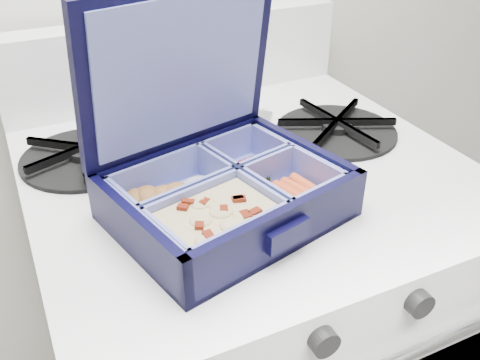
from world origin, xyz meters
TOP-DOWN VIEW (x-y plane):
  - bento_box at (-0.52, 1.61)m, footprint 0.27×0.23m
  - burner_grate at (-0.30, 1.73)m, footprint 0.22×0.22m
  - burner_grate_rear at (-0.64, 1.80)m, footprint 0.21×0.21m
  - fork at (-0.43, 1.75)m, footprint 0.14×0.16m

SIDE VIEW (x-z plane):
  - fork at x=-0.43m, z-range 0.80..0.81m
  - burner_grate_rear at x=-0.64m, z-range 0.80..0.82m
  - burner_grate at x=-0.30m, z-range 0.80..0.83m
  - bento_box at x=-0.52m, z-range 0.80..0.86m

